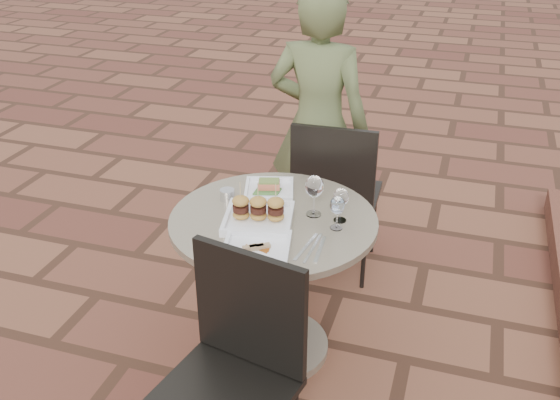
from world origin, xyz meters
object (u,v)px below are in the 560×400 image
(plate_salmon, at_px, (269,189))
(plate_sliders, at_px, (258,214))
(cafe_table, at_px, (274,265))
(chair_far, at_px, (335,187))
(chair_near, at_px, (235,360))
(diner, at_px, (318,126))
(plate_tuna, at_px, (256,248))

(plate_salmon, xyz_separation_m, plate_sliders, (0.05, -0.28, 0.02))
(cafe_table, bearing_deg, chair_far, 80.90)
(chair_near, bearing_deg, cafe_table, 108.71)
(chair_far, bearing_deg, chair_near, 86.38)
(chair_far, relative_size, diner, 0.59)
(cafe_table, xyz_separation_m, chair_near, (0.09, -0.69, 0.07))
(diner, bearing_deg, cafe_table, 94.83)
(plate_salmon, distance_m, plate_tuna, 0.51)
(chair_near, distance_m, diner, 1.69)
(diner, bearing_deg, chair_far, 124.41)
(chair_near, height_order, plate_tuna, chair_near)
(cafe_table, xyz_separation_m, plate_sliders, (-0.05, -0.06, 0.29))
(plate_sliders, relative_size, plate_tuna, 1.10)
(chair_far, bearing_deg, cafe_table, 78.44)
(chair_far, relative_size, chair_near, 1.00)
(plate_salmon, bearing_deg, chair_far, 67.07)
(plate_sliders, distance_m, plate_tuna, 0.24)
(diner, height_order, plate_tuna, diner)
(chair_near, bearing_deg, diner, 106.51)
(cafe_table, height_order, chair_far, chair_far)
(diner, bearing_deg, plate_sliders, 91.97)
(plate_sliders, bearing_deg, plate_tuna, -72.64)
(diner, relative_size, plate_tuna, 5.10)
(diner, xyz_separation_m, plate_tuna, (0.08, -1.25, -0.04))
(cafe_table, height_order, chair_near, chair_near)
(chair_far, xyz_separation_m, plate_tuna, (-0.09, -0.99, 0.20))
(diner, bearing_deg, plate_salmon, 88.68)
(diner, height_order, plate_sliders, diner)
(chair_near, relative_size, plate_sliders, 2.76)
(chair_near, xyz_separation_m, diner, (-0.14, 1.66, 0.24))
(plate_sliders, bearing_deg, chair_near, -78.07)
(plate_salmon, distance_m, plate_sliders, 0.28)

